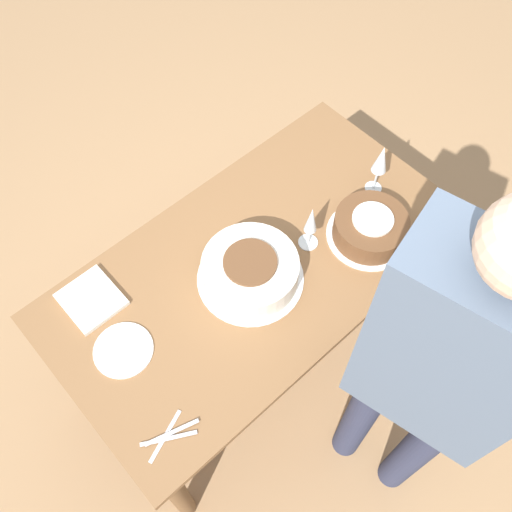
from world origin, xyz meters
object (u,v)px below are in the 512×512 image
cake_center_white (250,271)px  cake_front_chocolate (370,228)px  person_cutting (437,369)px  wine_glass_far (381,161)px  wine_glass_near (311,222)px

cake_center_white → cake_front_chocolate: cake_center_white is taller
cake_center_white → person_cutting: bearing=-83.9°
cake_front_chocolate → wine_glass_far: 0.24m
wine_glass_near → wine_glass_far: (0.36, 0.01, 0.03)m
cake_front_chocolate → wine_glass_near: wine_glass_near is taller
cake_center_white → cake_front_chocolate: 0.46m
cake_front_chocolate → wine_glass_far: wine_glass_far is taller
cake_center_white → person_cutting: person_cutting is taller
cake_front_chocolate → wine_glass_far: size_ratio=1.31×
cake_center_white → wine_glass_near: wine_glass_near is taller
cake_front_chocolate → person_cutting: size_ratio=0.17×
cake_center_white → wine_glass_far: wine_glass_far is taller
cake_center_white → wine_glass_far: bearing=-2.2°
wine_glass_near → cake_front_chocolate: bearing=-34.2°
cake_front_chocolate → wine_glass_near: 0.23m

